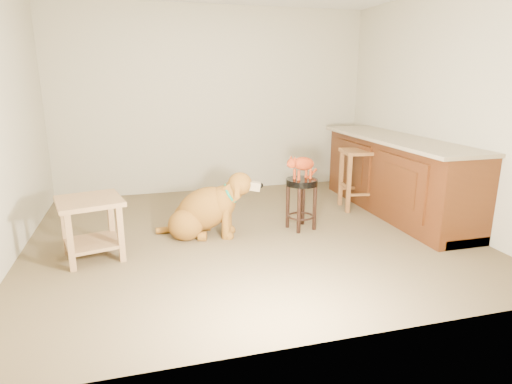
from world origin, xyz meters
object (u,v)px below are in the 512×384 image
object	(u,v)px
padded_stool	(301,194)
wood_stool	(357,178)
side_table	(91,219)
tabby_kitten	(301,165)
golden_retriever	(205,210)

from	to	relation	value
padded_stool	wood_stool	world-z (taller)	wood_stool
wood_stool	side_table	xyz separation A→B (m)	(-3.12, -0.77, -0.02)
wood_stool	side_table	distance (m)	3.21
tabby_kitten	wood_stool	bearing A→B (deg)	13.25
wood_stool	golden_retriever	size ratio (longest dim) A/B	0.69
wood_stool	golden_retriever	xyz separation A→B (m)	(-2.02, -0.45, -0.12)
padded_stool	side_table	bearing A→B (deg)	-173.69
wood_stool	side_table	bearing A→B (deg)	-166.17
golden_retriever	tabby_kitten	size ratio (longest dim) A/B	2.52
side_table	tabby_kitten	xyz separation A→B (m)	(2.14, 0.24, 0.35)
side_table	tabby_kitten	distance (m)	2.18
wood_stool	tabby_kitten	distance (m)	1.16
wood_stool	golden_retriever	distance (m)	2.07
golden_retriever	tabby_kitten	distance (m)	1.14
padded_stool	golden_retriever	xyz separation A→B (m)	(-1.05, 0.08, -0.13)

